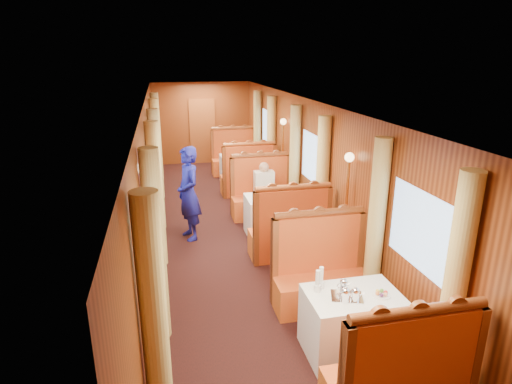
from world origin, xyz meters
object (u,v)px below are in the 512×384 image
object	(u,v)px
banquette_far_aft	(234,159)
teapot_left	(345,297)
banquette_mid_fwd	(289,234)
fruit_plate	(381,294)
rose_vase_far	(240,149)
passenger	(264,185)
teapot_back	(343,286)
banquette_near_fwd	(399,383)
banquette_near_aft	(320,276)
tea_tray	(347,297)
table_near	(352,323)
banquette_mid_aft	(262,197)
table_far	(241,169)
banquette_far_fwd	(248,178)
table_mid	(274,215)
rose_vase_mid	(274,188)
teapot_right	(355,296)
steward	(189,194)

from	to	relation	value
banquette_far_aft	teapot_left	distance (m)	8.15
banquette_mid_fwd	fruit_plate	distance (m)	2.62
rose_vase_far	passenger	bearing A→B (deg)	-89.73
teapot_back	rose_vase_far	size ratio (longest dim) A/B	0.40
rose_vase_far	banquette_near_fwd	bearing A→B (deg)	-89.91
teapot_back	passenger	xyz separation A→B (m)	(0.09, 4.22, -0.07)
banquette_mid_fwd	passenger	xyz separation A→B (m)	(-0.00, 1.82, 0.32)
banquette_near_aft	rose_vase_far	world-z (taller)	banquette_near_aft
tea_tray	fruit_plate	bearing A→B (deg)	-7.43
table_near	rose_vase_far	distance (m)	6.99
table_near	banquette_mid_aft	distance (m)	4.51
banquette_near_fwd	fruit_plate	bearing A→B (deg)	72.83
table_far	rose_vase_far	world-z (taller)	rose_vase_far
table_far	passenger	xyz separation A→B (m)	(-0.00, -2.69, 0.37)
banquette_near_aft	banquette_far_fwd	size ratio (longest dim) A/B	1.00
table_mid	rose_vase_mid	size ratio (longest dim) A/B	2.92
passenger	table_mid	bearing A→B (deg)	-90.00
table_far	fruit_plate	bearing A→B (deg)	-87.70
passenger	table_far	bearing A→B (deg)	90.00
banquette_mid_fwd	banquette_near_fwd	bearing A→B (deg)	-90.00
table_near	banquette_far_fwd	distance (m)	5.99
table_far	teapot_right	bearing A→B (deg)	-90.43
banquette_mid_fwd	table_far	world-z (taller)	banquette_mid_fwd
teapot_right	steward	bearing A→B (deg)	124.74
banquette_near_aft	fruit_plate	bearing A→B (deg)	-75.53
banquette_near_fwd	banquette_far_fwd	xyz separation A→B (m)	(0.00, 7.00, 0.00)
tea_tray	teapot_left	xyz separation A→B (m)	(-0.06, -0.08, 0.06)
passenger	banquette_far_fwd	bearing A→B (deg)	90.00
teapot_right	rose_vase_far	distance (m)	7.10
banquette_near_aft	teapot_left	distance (m)	1.22
banquette_near_aft	table_far	bearing A→B (deg)	90.00
banquette_far_aft	tea_tray	size ratio (longest dim) A/B	3.94
teapot_back	passenger	world-z (taller)	passenger
banquette_mid_aft	passenger	size ratio (longest dim) A/B	1.76
rose_vase_far	passenger	world-z (taller)	passenger
table_mid	tea_tray	xyz separation A→B (m)	(-0.10, -3.54, 0.38)
banquette_near_fwd	teapot_left	bearing A→B (deg)	100.45
table_near	teapot_left	bearing A→B (deg)	-142.92
banquette_mid_aft	fruit_plate	xyz separation A→B (m)	(0.29, -4.61, 0.35)
banquette_mid_aft	passenger	distance (m)	0.38
passenger	banquette_mid_aft	bearing A→B (deg)	90.00
banquette_near_fwd	banquette_mid_fwd	size ratio (longest dim) A/B	1.00
table_near	teapot_right	world-z (taller)	teapot_right
rose_vase_far	table_mid	bearing A→B (deg)	-89.79
table_near	teapot_left	distance (m)	0.49
teapot_right	teapot_back	world-z (taller)	teapot_right
banquette_mid_aft	teapot_left	size ratio (longest dim) A/B	8.27
banquette_near_aft	banquette_near_fwd	bearing A→B (deg)	-90.00
banquette_far_aft	teapot_back	distance (m)	7.93
banquette_far_aft	steward	world-z (taller)	steward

